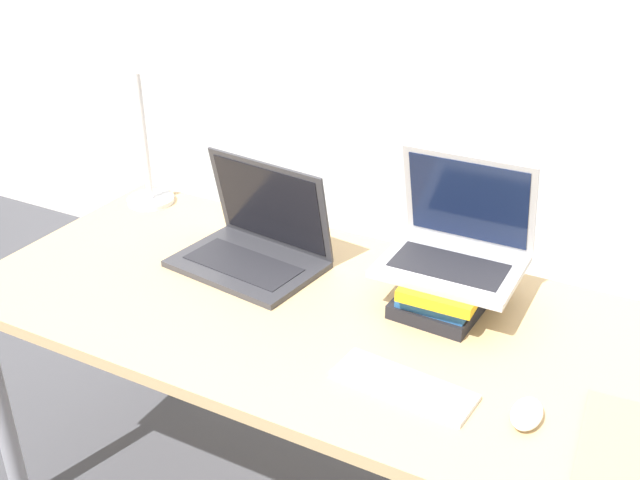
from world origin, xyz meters
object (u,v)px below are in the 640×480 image
(laptop_on_books, at_px, (457,244))
(laptop_left, at_px, (255,244))
(notepad, at_px, (640,456))
(book_stack, at_px, (448,288))
(wireless_keyboard, at_px, (403,385))
(mouse, at_px, (527,414))
(desk_lamp, at_px, (146,62))

(laptop_on_books, bearing_deg, laptop_left, -171.47)
(laptop_left, relative_size, notepad, 1.28)
(book_stack, distance_m, notepad, 0.57)
(wireless_keyboard, relative_size, notepad, 0.96)
(laptop_left, height_order, book_stack, laptop_left)
(book_stack, bearing_deg, laptop_on_books, 90.86)
(wireless_keyboard, distance_m, notepad, 0.44)
(laptop_left, bearing_deg, book_stack, 3.97)
(mouse, height_order, desk_lamp, desk_lamp)
(laptop_on_books, bearing_deg, desk_lamp, 176.47)
(laptop_left, xyz_separation_m, notepad, (0.97, -0.28, -0.05))
(wireless_keyboard, relative_size, desk_lamp, 0.49)
(laptop_on_books, distance_m, desk_lamp, 0.97)
(wireless_keyboard, distance_m, desk_lamp, 1.13)
(mouse, height_order, notepad, mouse)
(laptop_left, distance_m, laptop_on_books, 0.52)
(mouse, bearing_deg, desk_lamp, 160.89)
(laptop_left, xyz_separation_m, book_stack, (0.51, 0.04, -0.01))
(laptop_on_books, relative_size, desk_lamp, 0.53)
(book_stack, distance_m, desk_lamp, 1.01)
(laptop_on_books, bearing_deg, book_stack, -89.14)
(laptop_left, bearing_deg, laptop_on_books, 8.53)
(book_stack, xyz_separation_m, notepad, (0.47, -0.32, -0.04))
(book_stack, relative_size, laptop_on_books, 0.90)
(laptop_on_books, height_order, desk_lamp, desk_lamp)
(wireless_keyboard, relative_size, mouse, 3.07)
(laptop_on_books, xyz_separation_m, notepad, (0.47, -0.36, -0.14))
(laptop_on_books, xyz_separation_m, desk_lamp, (-0.92, 0.06, 0.30))
(desk_lamp, bearing_deg, laptop_on_books, -3.53)
(desk_lamp, bearing_deg, notepad, -16.66)
(mouse, bearing_deg, book_stack, 130.40)
(book_stack, relative_size, wireless_keyboard, 0.96)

